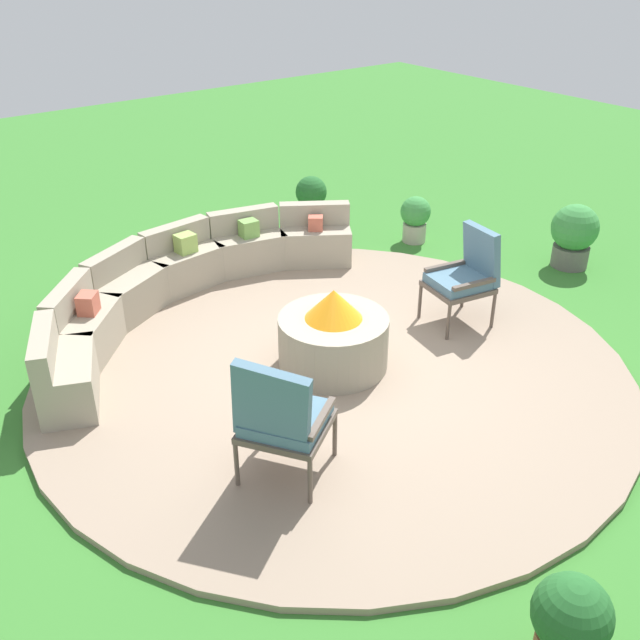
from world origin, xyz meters
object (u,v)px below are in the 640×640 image
at_px(fire_pit, 333,336).
at_px(lounge_chair_front_right, 466,274).
at_px(potted_plant_3, 574,234).
at_px(potted_plant_0, 415,217).
at_px(lounge_chair_front_left, 281,417).
at_px(curved_stone_bench, 181,283).
at_px(potted_plant_2, 311,200).
at_px(potted_plant_1, 569,625).

height_order(fire_pit, lounge_chair_front_right, lounge_chair_front_right).
bearing_deg(potted_plant_3, potted_plant_0, 119.40).
bearing_deg(lounge_chair_front_left, lounge_chair_front_right, 73.26).
bearing_deg(lounge_chair_front_right, lounge_chair_front_left, 117.39).
relative_size(curved_stone_bench, potted_plant_2, 5.97).
xyz_separation_m(potted_plant_1, potted_plant_2, (2.92, 6.22, 0.00)).
bearing_deg(fire_pit, potted_plant_3, 1.45).
height_order(lounge_chair_front_left, potted_plant_2, lounge_chair_front_left).
bearing_deg(potted_plant_2, potted_plant_0, -57.59).
bearing_deg(lounge_chair_front_left, potted_plant_0, 91.22).
relative_size(curved_stone_bench, lounge_chair_front_left, 3.87).
relative_size(lounge_chair_front_left, potted_plant_0, 1.82).
height_order(fire_pit, potted_plant_3, fire_pit).
relative_size(fire_pit, potted_plant_2, 1.42).
height_order(curved_stone_bench, potted_plant_3, potted_plant_3).
xyz_separation_m(lounge_chair_front_right, potted_plant_2, (0.42, 3.15, -0.21)).
distance_m(lounge_chair_front_left, lounge_chair_front_right, 2.97).
height_order(lounge_chair_front_right, potted_plant_3, lounge_chair_front_right).
height_order(potted_plant_0, potted_plant_2, potted_plant_2).
xyz_separation_m(potted_plant_0, potted_plant_1, (-3.70, -5.00, 0.05)).
height_order(lounge_chair_front_left, lounge_chair_front_right, lounge_chair_front_left).
bearing_deg(curved_stone_bench, fire_pit, -73.29).
distance_m(lounge_chair_front_right, potted_plant_1, 3.96).
relative_size(potted_plant_0, potted_plant_3, 0.78).
xyz_separation_m(fire_pit, lounge_chair_front_left, (-1.26, -0.99, 0.25)).
bearing_deg(potted_plant_2, lounge_chair_front_left, -129.16).
height_order(fire_pit, potted_plant_0, fire_pit).
distance_m(potted_plant_0, potted_plant_1, 6.22).
xyz_separation_m(fire_pit, potted_plant_0, (2.78, 1.80, -0.03)).
bearing_deg(lounge_chair_front_right, potted_plant_2, 3.14).
height_order(fire_pit, lounge_chair_front_left, lounge_chair_front_left).
xyz_separation_m(curved_stone_bench, potted_plant_1, (-0.36, -5.08, 0.04)).
height_order(lounge_chair_front_right, potted_plant_0, lounge_chair_front_right).
xyz_separation_m(curved_stone_bench, lounge_chair_front_right, (2.15, -2.01, 0.25)).
height_order(potted_plant_2, potted_plant_3, potted_plant_3).
relative_size(potted_plant_0, potted_plant_1, 0.87).
bearing_deg(fire_pit, lounge_chair_front_right, -4.91).
relative_size(curved_stone_bench, lounge_chair_front_right, 4.23).
distance_m(curved_stone_bench, potted_plant_2, 2.81).
relative_size(lounge_chair_front_left, potted_plant_2, 1.54).
relative_size(lounge_chair_front_right, potted_plant_2, 1.41).
bearing_deg(curved_stone_bench, lounge_chair_front_left, -103.64).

